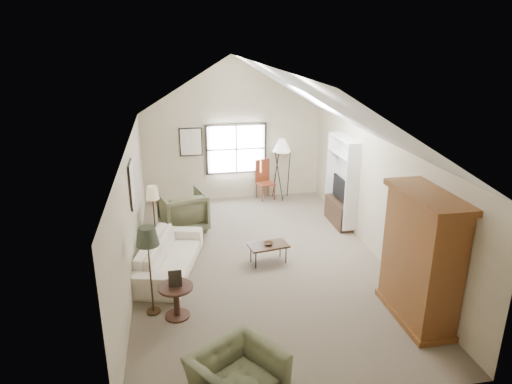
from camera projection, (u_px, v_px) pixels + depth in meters
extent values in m
cube|color=#6C5F4D|center=(259.00, 261.00, 9.54)|extent=(5.00, 8.00, 0.01)
cube|color=#BAAC8D|center=(233.00, 156.00, 12.84)|extent=(5.00, 0.01, 2.50)
cube|color=#BAAC8D|center=(324.00, 324.00, 5.41)|extent=(5.00, 0.01, 2.50)
cube|color=#BAAC8D|center=(131.00, 214.00, 8.69)|extent=(0.01, 8.00, 2.50)
cube|color=#BAAC8D|center=(377.00, 198.00, 9.56)|extent=(0.01, 8.00, 2.50)
cube|color=black|center=(236.00, 149.00, 12.75)|extent=(1.72, 0.08, 1.42)
cube|color=black|center=(132.00, 184.00, 8.81)|extent=(0.68, 0.04, 0.88)
cube|color=black|center=(191.00, 142.00, 12.46)|extent=(0.62, 0.04, 0.78)
cube|color=brown|center=(421.00, 258.00, 7.33)|extent=(0.60, 1.50, 2.20)
cube|color=white|center=(342.00, 180.00, 11.05)|extent=(0.32, 1.30, 2.10)
cube|color=#382316|center=(339.00, 212.00, 11.33)|extent=(0.34, 1.18, 0.60)
cube|color=black|center=(340.00, 189.00, 11.12)|extent=(0.05, 0.90, 0.55)
imported|color=white|center=(170.00, 256.00, 9.05)|extent=(1.46, 2.46, 0.67)
imported|color=brown|center=(237.00, 378.00, 5.81)|extent=(1.41, 1.37, 0.70)
imported|color=#5A5C40|center=(183.00, 211.00, 10.93)|extent=(1.26, 1.28, 0.96)
cube|color=#392617|center=(268.00, 254.00, 9.42)|extent=(0.86, 0.57, 0.41)
imported|color=#352715|center=(268.00, 244.00, 9.35)|extent=(0.22, 0.22, 0.05)
cylinder|color=#3E2119|center=(177.00, 301.00, 7.59)|extent=(0.71, 0.71, 0.58)
cube|color=brown|center=(266.00, 180.00, 12.94)|extent=(0.54, 0.54, 1.13)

